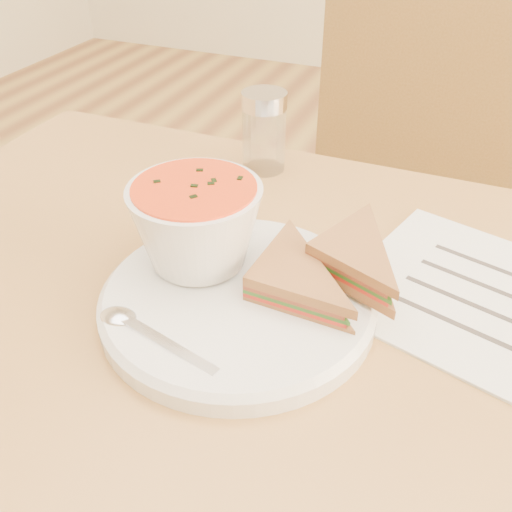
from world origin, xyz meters
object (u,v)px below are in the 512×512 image
at_px(soup_bowl, 197,229).
at_px(condiment_shaker, 264,132).
at_px(plate, 238,301).
at_px(chair_far, 399,254).

relative_size(soup_bowl, condiment_shaker, 1.20).
bearing_deg(plate, chair_far, 79.87).
distance_m(plate, condiment_shaker, 0.29).
height_order(plate, soup_bowl, soup_bowl).
relative_size(chair_far, condiment_shaker, 9.59).
bearing_deg(soup_bowl, plate, -26.84).
height_order(chair_far, soup_bowl, chair_far).
height_order(chair_far, condiment_shaker, chair_far).
bearing_deg(soup_bowl, chair_far, 73.19).
bearing_deg(plate, soup_bowl, 153.16).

